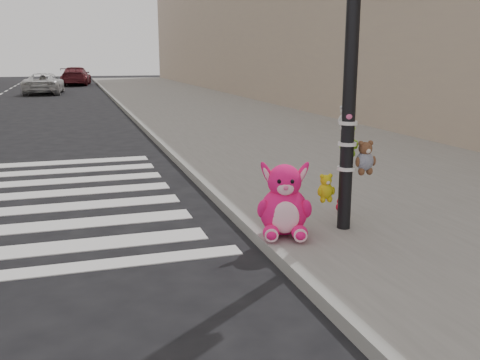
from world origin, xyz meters
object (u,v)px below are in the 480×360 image
object	(u,v)px
red_teddy	(340,205)
signal_pole	(351,92)
pink_bunny	(284,205)
car_white_near	(44,84)

from	to	relation	value
red_teddy	signal_pole	bearing A→B (deg)	-140.48
pink_bunny	car_white_near	bearing A→B (deg)	115.25
pink_bunny	red_teddy	world-z (taller)	pink_bunny
red_teddy	pink_bunny	bearing A→B (deg)	-177.48
pink_bunny	red_teddy	xyz separation A→B (m)	(1.07, 0.64, -0.27)
signal_pole	red_teddy	distance (m)	1.68
pink_bunny	signal_pole	bearing A→B (deg)	21.08
signal_pole	car_white_near	bearing A→B (deg)	99.21
pink_bunny	car_white_near	world-z (taller)	car_white_near
signal_pole	red_teddy	world-z (taller)	signal_pole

